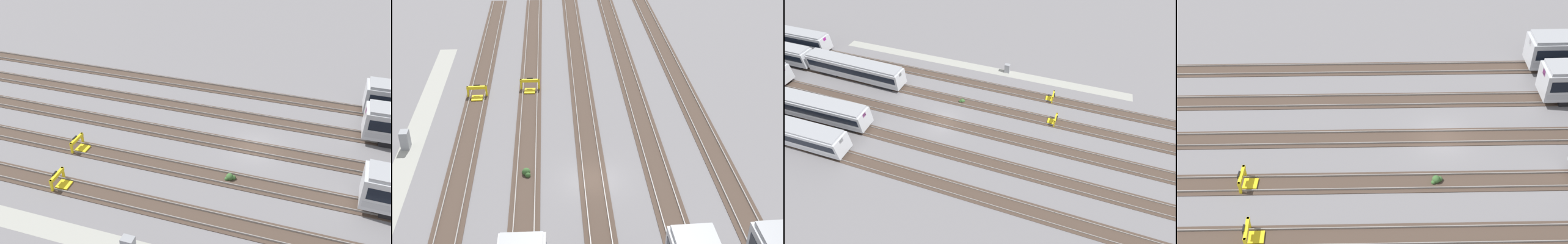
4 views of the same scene
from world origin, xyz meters
TOP-DOWN VIEW (x-y plane):
  - ground_plane at (0.00, 0.00)m, footprint 400.00×400.00m
  - service_walkway at (0.00, -15.04)m, footprint 54.00×2.00m
  - rail_track_nearest at (0.00, -10.37)m, footprint 90.00×2.23m
  - rail_track_near_inner at (0.00, -5.19)m, footprint 90.00×2.24m
  - rail_track_middle at (0.00, 0.00)m, footprint 90.00×2.24m
  - rail_track_far_inner at (0.00, 5.19)m, footprint 90.00×2.23m
  - rail_track_farthest at (0.00, 10.37)m, footprint 90.00×2.23m
  - bumper_stop_nearest_track at (-14.42, -10.37)m, footprint 1.36×2.01m
  - bumper_stop_near_inner_track at (-15.61, -5.19)m, footprint 1.37×2.01m
  - electrical_cabinet at (-5.70, -15.43)m, footprint 0.90×0.73m
  - weed_clump at (-1.02, -5.17)m, footprint 0.92×0.70m

SIDE VIEW (x-z plane):
  - ground_plane at x=0.00m, z-range 0.00..0.00m
  - service_walkway at x=0.00m, z-range 0.00..0.01m
  - rail_track_nearest at x=0.00m, z-range -0.06..0.15m
  - rail_track_near_inner at x=0.00m, z-range -0.06..0.15m
  - rail_track_middle at x=0.00m, z-range -0.06..0.15m
  - rail_track_far_inner at x=0.00m, z-range -0.06..0.15m
  - rail_track_farthest at x=0.00m, z-range -0.06..0.15m
  - weed_clump at x=-1.02m, z-range -0.08..0.56m
  - bumper_stop_nearest_track at x=-14.42m, z-range -0.10..1.12m
  - bumper_stop_near_inner_track at x=-15.61m, z-range -0.10..1.12m
  - electrical_cabinet at x=-5.70m, z-range 0.00..1.60m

